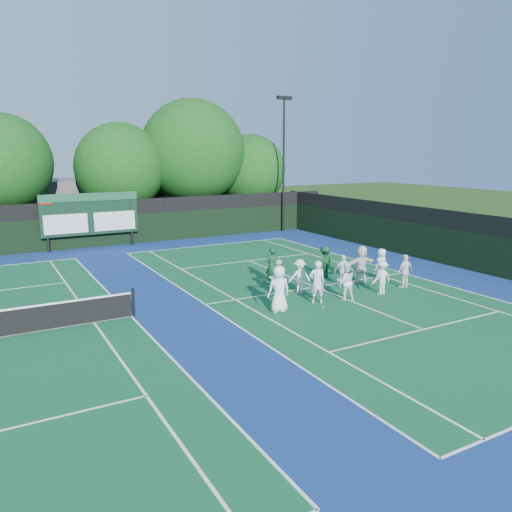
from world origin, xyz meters
TOP-DOWN VIEW (x-y plane):
  - ground at (0.00, 0.00)m, footprint 120.00×120.00m
  - court_apron at (-6.00, 1.00)m, footprint 34.00×32.00m
  - near_court at (0.00, 1.00)m, footprint 11.05×23.85m
  - back_fence at (-6.00, 16.00)m, footprint 34.00×0.08m
  - divider_fence_right at (9.00, 1.00)m, footprint 0.08×32.00m
  - scoreboard at (-7.01, 15.59)m, footprint 6.00×0.21m
  - clubhouse at (-2.00, 24.00)m, footprint 18.00×6.00m
  - light_pole_right at (7.50, 15.70)m, footprint 1.20×0.30m
  - tree_b at (-11.41, 19.58)m, footprint 6.39×6.39m
  - tree_c at (-3.82, 19.58)m, footprint 6.38×6.38m
  - tree_d at (1.80, 19.58)m, footprint 7.97×7.97m
  - tree_e at (6.79, 19.58)m, footprint 5.80×5.80m
  - tennis_ball_0 at (-1.58, -1.70)m, footprint 0.07×0.07m
  - tennis_ball_3 at (-2.10, 2.48)m, footprint 0.07×0.07m
  - tennis_ball_4 at (-1.53, 3.22)m, footprint 0.07×0.07m
  - tennis_ball_5 at (1.67, -1.31)m, footprint 0.07×0.07m
  - player_front_0 at (-3.35, -1.23)m, footprint 0.95×0.67m
  - player_front_1 at (-1.41, -1.03)m, footprint 0.76×0.64m
  - player_front_2 at (-0.10, -1.25)m, footprint 0.95×0.86m
  - player_front_3 at (1.81, -1.33)m, footprint 1.00×0.59m
  - player_front_4 at (3.49, -1.06)m, footprint 0.93×0.43m
  - player_back_0 at (-2.34, 0.52)m, footprint 0.91×0.78m
  - player_back_1 at (-1.18, 0.56)m, footprint 1.09×0.81m
  - player_back_2 at (1.13, 0.42)m, footprint 0.96×0.65m
  - player_back_3 at (2.31, 0.58)m, footprint 1.71×0.66m
  - player_back_4 at (3.61, 0.62)m, footprint 0.85×0.66m
  - coach_left at (-1.50, 2.36)m, footprint 0.72×0.54m
  - coach_right at (1.41, 2.18)m, footprint 1.17×0.92m

SIDE VIEW (x-z plane):
  - ground at x=0.00m, z-range 0.00..0.00m
  - court_apron at x=-6.00m, z-range 0.00..0.01m
  - near_court at x=0.00m, z-range 0.01..0.01m
  - tennis_ball_0 at x=-1.58m, z-range 0.00..0.07m
  - tennis_ball_3 at x=-2.10m, z-range 0.00..0.07m
  - tennis_ball_4 at x=-1.53m, z-range 0.00..0.07m
  - tennis_ball_5 at x=1.67m, z-range 0.00..0.07m
  - player_back_1 at x=-1.18m, z-range 0.00..1.51m
  - player_back_2 at x=1.13m, z-range 0.00..1.52m
  - player_front_3 at x=1.81m, z-range 0.00..1.52m
  - player_back_4 at x=3.61m, z-range 0.00..1.52m
  - player_front_4 at x=3.49m, z-range 0.00..1.55m
  - coach_right at x=1.41m, z-range 0.00..1.60m
  - player_front_2 at x=-0.10m, z-range 0.00..1.61m
  - player_back_0 at x=-2.34m, z-range 0.00..1.64m
  - coach_left at x=-1.50m, z-range 0.00..1.78m
  - player_front_1 at x=-1.41m, z-range 0.00..1.79m
  - player_back_3 at x=2.31m, z-range 0.00..1.80m
  - player_front_0 at x=-3.35m, z-range 0.00..1.83m
  - back_fence at x=-6.00m, z-range -0.14..2.86m
  - divider_fence_right at x=9.00m, z-range -0.14..2.86m
  - clubhouse at x=-2.00m, z-range 0.00..4.00m
  - scoreboard at x=-7.01m, z-range 0.42..3.97m
  - tree_e at x=6.79m, z-range 0.69..8.18m
  - tree_c at x=-3.82m, z-range 0.72..8.87m
  - tree_b at x=-11.41m, z-range 0.92..9.49m
  - tree_d at x=1.80m, z-range 0.83..10.88m
  - light_pole_right at x=7.50m, z-range 1.24..11.36m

